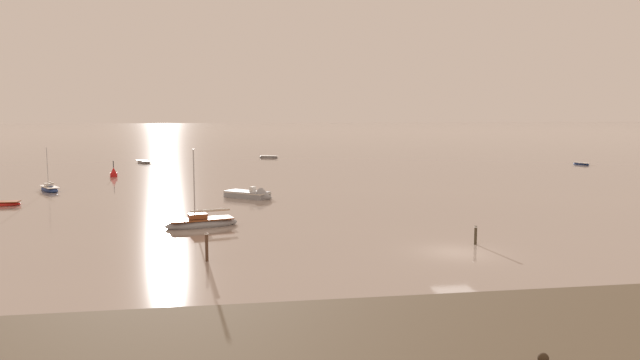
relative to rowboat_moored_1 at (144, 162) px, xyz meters
The scene contains 12 objects.
ground_plane 72.76m from the rowboat_moored_1, 67.92° to the right, with size 800.00×800.00×0.00m, color gray.
tidal_rock_left 87.00m from the rowboat_moored_1, 74.14° to the right, with size 0.38×0.38×0.38m, color #372A1C.
rowboat_moored_1 is the anchor object (origin of this frame).
motorboat_moored_0 45.85m from the rowboat_moored_1, 69.37° to the right, with size 5.23×4.74×1.81m.
sailboat_moored_1 34.33m from the rowboat_moored_1, 99.03° to the right, with size 3.34×4.49×4.91m.
sailboat_moored_2 57.93m from the rowboat_moored_1, 78.40° to the right, with size 5.68×3.04×6.09m.
rowboat_moored_2 22.61m from the rowboat_moored_1, 20.18° to the left, with size 3.75×2.61×0.56m.
rowboat_moored_3 71.32m from the rowboat_moored_1, 11.37° to the right, with size 1.79×3.25×0.49m.
rowboat_moored_4 44.41m from the rowboat_moored_1, 98.87° to the right, with size 3.51×1.22×0.55m.
channel_buoy 20.76m from the rowboat_moored_1, 92.96° to the right, with size 0.90×0.90×2.30m.
mooring_post_near 68.31m from the rowboat_moored_1, 79.57° to the right, with size 0.22×0.22×1.84m.
mooring_post_left 71.83m from the rowboat_moored_1, 65.86° to the right, with size 0.22×0.22×1.35m.
Camera 1 is at (-13.76, -33.52, 8.57)m, focal length 33.19 mm.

